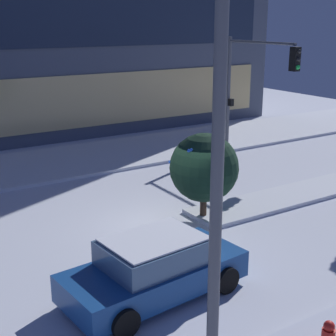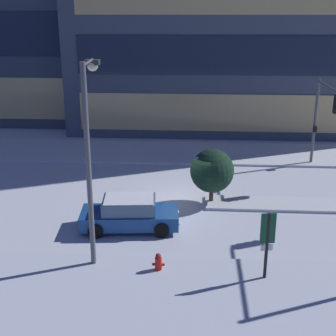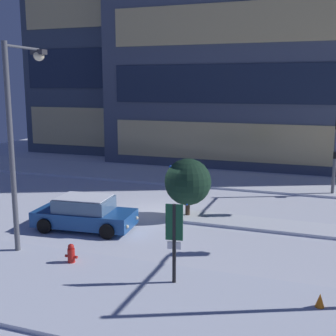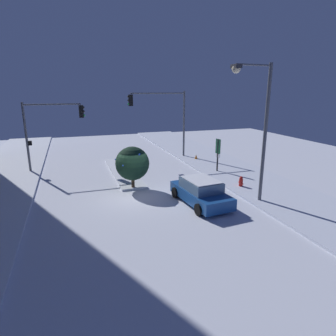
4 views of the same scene
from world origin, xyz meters
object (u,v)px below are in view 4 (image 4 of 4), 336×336
at_px(car_near, 201,192).
at_px(traffic_light_corner_far_right, 50,124).
at_px(traffic_light_corner_near_right, 162,112).
at_px(parking_info_sign, 218,152).
at_px(fire_hydrant, 241,182).
at_px(construction_cone, 196,157).
at_px(street_lamp_arched, 257,116).
at_px(decorated_tree_median, 132,164).

height_order(car_near, traffic_light_corner_far_right, traffic_light_corner_far_right).
height_order(traffic_light_corner_near_right, traffic_light_corner_far_right, traffic_light_corner_near_right).
bearing_deg(car_near, parking_info_sign, -41.26).
xyz_separation_m(traffic_light_corner_near_right, fire_hydrant, (-10.07, -2.38, -4.10)).
distance_m(traffic_light_corner_near_right, parking_info_sign, 7.21).
height_order(traffic_light_corner_far_right, parking_info_sign, traffic_light_corner_far_right).
bearing_deg(fire_hydrant, construction_cone, -2.89).
xyz_separation_m(traffic_light_corner_far_right, construction_cone, (-0.41, -12.59, -3.59)).
bearing_deg(traffic_light_corner_near_right, traffic_light_corner_far_right, 7.28).
distance_m(traffic_light_corner_far_right, street_lamp_arched, 16.04).
height_order(car_near, decorated_tree_median, decorated_tree_median).
relative_size(traffic_light_corner_near_right, decorated_tree_median, 2.19).
height_order(street_lamp_arched, parking_info_sign, street_lamp_arched).
bearing_deg(car_near, fire_hydrant, -71.78).
bearing_deg(fire_hydrant, traffic_light_corner_near_right, 13.30).
xyz_separation_m(street_lamp_arched, construction_cone, (11.03, -1.41, -4.83)).
bearing_deg(decorated_tree_median, traffic_light_corner_far_right, 37.82).
bearing_deg(parking_info_sign, decorated_tree_median, 4.76).
height_order(fire_hydrant, decorated_tree_median, decorated_tree_median).
bearing_deg(decorated_tree_median, fire_hydrant, -107.15).
distance_m(street_lamp_arched, construction_cone, 12.12).
relative_size(fire_hydrant, construction_cone, 1.50).
relative_size(traffic_light_corner_near_right, construction_cone, 11.58).
bearing_deg(car_near, decorated_tree_median, 34.98).
bearing_deg(fire_hydrant, car_near, 113.50).
height_order(fire_hydrant, construction_cone, fire_hydrant).
bearing_deg(parking_info_sign, traffic_light_corner_far_right, -30.41).
bearing_deg(parking_info_sign, fire_hydrant, 76.49).
distance_m(car_near, street_lamp_arched, 5.30).
relative_size(car_near, street_lamp_arched, 0.59).
bearing_deg(construction_cone, traffic_light_corner_far_right, 88.15).
relative_size(parking_info_sign, decorated_tree_median, 0.94).
distance_m(traffic_light_corner_far_right, parking_info_sign, 13.54).
relative_size(car_near, fire_hydrant, 5.62).
xyz_separation_m(traffic_light_corner_near_right, street_lamp_arched, (-12.68, -1.39, 0.60)).
bearing_deg(traffic_light_corner_near_right, construction_cone, 149.41).
relative_size(traffic_light_corner_near_right, traffic_light_corner_far_right, 1.14).
xyz_separation_m(traffic_light_corner_near_right, decorated_tree_median, (-7.90, 4.62, -2.73)).
distance_m(fire_hydrant, parking_info_sign, 4.20).
bearing_deg(construction_cone, parking_info_sign, 178.40).
relative_size(street_lamp_arched, construction_cone, 14.35).
bearing_deg(parking_info_sign, car_near, 44.83).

